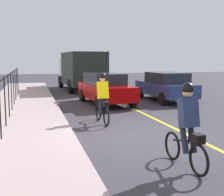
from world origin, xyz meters
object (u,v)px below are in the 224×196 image
Objects in this scene: cyclist_lead at (103,98)px; cyclist_follow at (187,126)px; box_truck_background at (81,69)px; parked_sedan_rear at (105,88)px; patrol_sedan at (165,86)px.

cyclist_lead and cyclist_follow have the same top height.
box_truck_background is (11.85, -1.11, 0.64)m from cyclist_lead.
cyclist_lead is at bearing 171.42° from box_truck_background.
parked_sedan_rear is (9.42, -0.53, -0.09)m from cyclist_follow.
patrol_sedan and parked_sedan_rear have the same top height.
cyclist_lead is 0.41× the size of patrol_sedan.
box_truck_background is at bearing -4.36° from cyclist_follow.
patrol_sedan is 0.65× the size of box_truck_background.
cyclist_lead is 1.00× the size of cyclist_follow.
cyclist_lead is 0.27× the size of box_truck_background.
cyclist_follow is at bearing 155.54° from patrol_sedan.
parked_sedan_rear is (4.58, -1.21, -0.09)m from cyclist_lead.
parked_sedan_rear is at bearing 93.62° from patrol_sedan.
patrol_sedan is 3.52m from parked_sedan_rear.
cyclist_follow is 9.44m from parked_sedan_rear.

